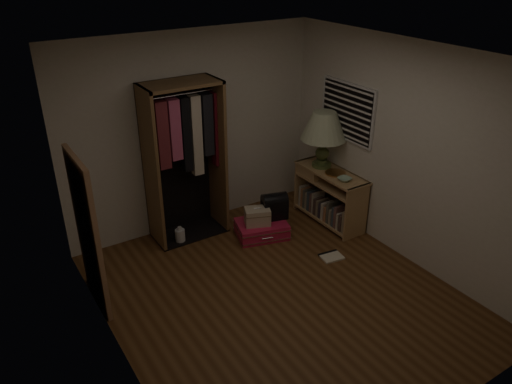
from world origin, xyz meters
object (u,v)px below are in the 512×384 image
at_px(console_bookshelf, 328,194).
at_px(table_lamp, 324,127).
at_px(open_wardrobe, 186,148).
at_px(floor_mirror, 88,233).
at_px(pink_suitcase, 262,229).
at_px(train_case, 257,216).
at_px(black_bag, 274,205).
at_px(white_jug, 180,236).

height_order(console_bookshelf, table_lamp, table_lamp).
relative_size(open_wardrobe, floor_mirror, 1.21).
bearing_deg(pink_suitcase, train_case, -165.14).
distance_m(open_wardrobe, black_bag, 1.39).
xyz_separation_m(pink_suitcase, white_jug, (-0.98, 0.44, -0.01)).
bearing_deg(open_wardrobe, black_bag, -32.03).
height_order(console_bookshelf, train_case, console_bookshelf).
distance_m(open_wardrobe, floor_mirror, 1.72).
distance_m(console_bookshelf, open_wardrobe, 2.06).
relative_size(console_bookshelf, train_case, 2.87).
distance_m(console_bookshelf, table_lamp, 0.94).
height_order(console_bookshelf, pink_suitcase, console_bookshelf).
bearing_deg(floor_mirror, white_jug, 25.68).
height_order(pink_suitcase, white_jug, white_jug).
bearing_deg(black_bag, open_wardrobe, 163.61).
distance_m(console_bookshelf, white_jug, 2.09).
bearing_deg(table_lamp, black_bag, -177.23).
height_order(open_wardrobe, train_case, open_wardrobe).
relative_size(open_wardrobe, train_case, 5.25).
bearing_deg(pink_suitcase, table_lamp, 19.12).
distance_m(console_bookshelf, floor_mirror, 3.27).
bearing_deg(floor_mirror, table_lamp, 3.84).
bearing_deg(open_wardrobe, console_bookshelf, -22.74).
bearing_deg(train_case, open_wardrobe, 160.05).
bearing_deg(console_bookshelf, open_wardrobe, 157.26).
relative_size(pink_suitcase, white_jug, 3.45).
xyz_separation_m(open_wardrobe, white_jug, (-0.24, -0.17, -1.11)).
distance_m(pink_suitcase, table_lamp, 1.58).
distance_m(floor_mirror, white_jug, 1.58).
distance_m(floor_mirror, black_bag, 2.49).
distance_m(open_wardrobe, table_lamp, 1.84).
bearing_deg(pink_suitcase, white_jug, 171.50).
distance_m(console_bookshelf, train_case, 1.09).
distance_m(open_wardrobe, train_case, 1.27).
bearing_deg(white_jug, pink_suitcase, -24.30).
distance_m(pink_suitcase, white_jug, 1.07).
relative_size(floor_mirror, black_bag, 4.55).
xyz_separation_m(console_bookshelf, pink_suitcase, (-1.01, 0.12, -0.29)).
height_order(pink_suitcase, table_lamp, table_lamp).
bearing_deg(floor_mirror, open_wardrobe, 27.40).
xyz_separation_m(open_wardrobe, table_lamp, (1.75, -0.55, 0.10)).
bearing_deg(black_bag, table_lamp, 18.41).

